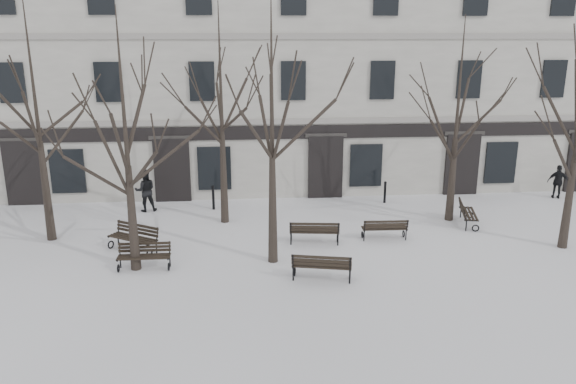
{
  "coord_description": "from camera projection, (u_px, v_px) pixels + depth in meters",
  "views": [
    {
      "loc": [
        -0.38,
        -17.07,
        7.47
      ],
      "look_at": [
        1.34,
        3.0,
        1.71
      ],
      "focal_mm": 35.0,
      "sensor_mm": 36.0,
      "label": 1
    }
  ],
  "objects": [
    {
      "name": "tree_1",
      "position": [
        124.0,
        112.0,
        16.95
      ],
      "size": [
        5.76,
        5.76,
        8.23
      ],
      "color": "black",
      "rests_on": "ground"
    },
    {
      "name": "bench_3",
      "position": [
        134.0,
        237.0,
        19.79
      ],
      "size": [
        1.91,
        1.54,
        0.94
      ],
      "rotation": [
        0.0,
        0.0,
        -0.56
      ],
      "color": "black",
      "rests_on": "ground"
    },
    {
      "name": "tree_6",
      "position": [
        459.0,
        96.0,
        21.78
      ],
      "size": [
        5.68,
        5.68,
        8.12
      ],
      "color": "black",
      "rests_on": "ground"
    },
    {
      "name": "ground",
      "position": [
        255.0,
        268.0,
        18.44
      ],
      "size": [
        100.0,
        100.0,
        0.0
      ],
      "primitive_type": "plane",
      "color": "white",
      "rests_on": "ground"
    },
    {
      "name": "bench_5",
      "position": [
        467.0,
        213.0,
        22.5
      ],
      "size": [
        1.06,
        1.87,
        0.9
      ],
      "rotation": [
        0.0,
        0.0,
        1.32
      ],
      "color": "black",
      "rests_on": "ground"
    },
    {
      "name": "bollard_b",
      "position": [
        385.0,
        191.0,
        25.35
      ],
      "size": [
        0.13,
        0.13,
        1.0
      ],
      "color": "black",
      "rests_on": "ground"
    },
    {
      "name": "bench_2",
      "position": [
        322.0,
        265.0,
        17.37
      ],
      "size": [
        1.94,
        1.05,
        0.93
      ],
      "rotation": [
        0.0,
        0.0,
        2.93
      ],
      "color": "black",
      "rests_on": "ground"
    },
    {
      "name": "tree_5",
      "position": [
        221.0,
        89.0,
        21.45
      ],
      "size": [
        6.02,
        6.02,
        8.59
      ],
      "color": "black",
      "rests_on": "ground"
    },
    {
      "name": "bench_1",
      "position": [
        314.0,
        231.0,
        20.4
      ],
      "size": [
        1.86,
        0.87,
        0.91
      ],
      "rotation": [
        0.0,
        0.0,
        3.02
      ],
      "color": "black",
      "rests_on": "ground"
    },
    {
      "name": "pedestrian_c",
      "position": [
        556.0,
        198.0,
        26.2
      ],
      "size": [
        1.0,
        0.7,
        1.57
      ],
      "primitive_type": "imported",
      "rotation": [
        0.0,
        0.0,
        2.76
      ],
      "color": "black",
      "rests_on": "ground"
    },
    {
      "name": "bollard_a",
      "position": [
        213.0,
        197.0,
        24.38
      ],
      "size": [
        0.14,
        0.14,
        1.08
      ],
      "color": "black",
      "rests_on": "ground"
    },
    {
      "name": "building",
      "position": [
        246.0,
        71.0,
        29.34
      ],
      "size": [
        40.4,
        10.2,
        11.4
      ],
      "color": "beige",
      "rests_on": "ground"
    },
    {
      "name": "tree_2",
      "position": [
        272.0,
        103.0,
        17.51
      ],
      "size": [
        5.97,
        5.97,
        8.52
      ],
      "color": "black",
      "rests_on": "ground"
    },
    {
      "name": "tree_4",
      "position": [
        34.0,
        89.0,
        19.47
      ],
      "size": [
        6.21,
        6.21,
        8.88
      ],
      "color": "black",
      "rests_on": "ground"
    },
    {
      "name": "bench_0",
      "position": [
        144.0,
        255.0,
        18.27
      ],
      "size": [
        1.7,
        0.63,
        0.85
      ],
      "rotation": [
        0.0,
        0.0,
        -0.01
      ],
      "color": "black",
      "rests_on": "ground"
    },
    {
      "name": "pedestrian_b",
      "position": [
        147.0,
        211.0,
        24.32
      ],
      "size": [
        1.03,
        0.88,
        1.85
      ],
      "primitive_type": "imported",
      "rotation": [
        0.0,
        0.0,
        3.36
      ],
      "color": "black",
      "rests_on": "ground"
    },
    {
      "name": "bench_4",
      "position": [
        385.0,
        228.0,
        20.83
      ],
      "size": [
        1.68,
        0.65,
        0.84
      ],
      "rotation": [
        0.0,
        0.0,
        3.12
      ],
      "color": "black",
      "rests_on": "ground"
    }
  ]
}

